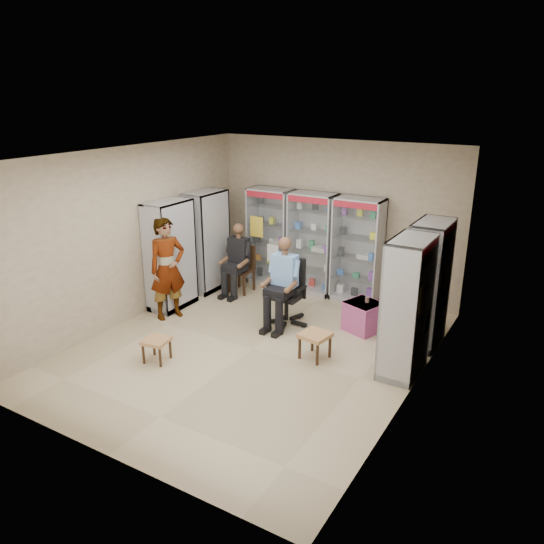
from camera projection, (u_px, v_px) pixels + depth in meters
The scene contains 18 objects.
floor at pixel (253, 349), 8.35m from camera, with size 6.00×6.00×0.00m, color tan.
room_shell at pixel (251, 227), 7.71m from camera, with size 5.02×6.02×3.01m.
cabinet_back_left at pixel (271, 237), 10.87m from camera, with size 0.90×0.50×2.00m, color #A6A9AD.
cabinet_back_mid at pixel (312, 244), 10.41m from camera, with size 0.90×0.50×2.00m, color #ADAFB4.
cabinet_back_right at pixel (357, 251), 9.95m from camera, with size 0.90×0.50×2.00m, color #A0A3A7.
cabinet_right_far at pixel (428, 284), 8.25m from camera, with size 0.50×0.90×2.00m, color silver.
cabinet_right_near at pixel (407, 308), 7.36m from camera, with size 0.50×0.90×2.00m, color silver.
cabinet_left_far at pixel (207, 241), 10.56m from camera, with size 0.50×0.90×2.00m, color #B2B5BA.
cabinet_left_near at pixel (170, 255), 9.67m from camera, with size 0.50×0.90×2.00m, color silver.
wooden_chair at pixel (241, 269), 10.57m from camera, with size 0.42×0.42×0.94m, color #301F12.
seated_customer at pixel (240, 260), 10.46m from camera, with size 0.44×0.60×1.34m, color black, non-canonical shape.
office_chair at pixel (287, 292), 9.08m from camera, with size 0.63×0.63×1.16m, color black.
seated_shopkeeper at pixel (285, 284), 8.99m from camera, with size 0.48×0.67×1.47m, color #709BDD, non-canonical shape.
pink_trunk at pixel (363, 317), 8.90m from camera, with size 0.53×0.51×0.51m, color #BE4C83.
tea_glass at pixel (367, 300), 8.83m from camera, with size 0.07×0.07×0.09m, color #562507.
woven_stool_a at pixel (315, 346), 8.00m from camera, with size 0.41×0.41×0.41m, color olive.
woven_stool_b at pixel (157, 350), 7.93m from camera, with size 0.36×0.36×0.36m, color #9A6D41.
standing_man at pixel (167, 269), 9.24m from camera, with size 0.66×0.44×1.82m, color gray.
Camera 1 is at (4.08, -6.29, 3.87)m, focal length 35.00 mm.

